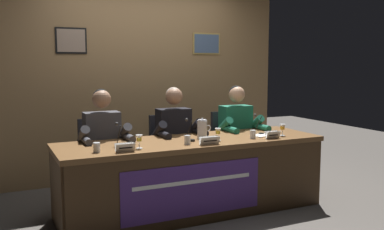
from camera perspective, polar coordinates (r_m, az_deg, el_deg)
ground_plane at (r=4.48m, az=-0.00°, el=-12.61°), size 12.00×12.00×0.00m
wall_back_panelled at (r=5.64m, az=-6.65°, el=4.88°), size 3.89×0.14×2.60m
conference_table at (r=4.24m, az=0.57°, el=-6.71°), size 2.69×0.83×0.73m
chair_left at (r=4.65m, az=-12.19°, el=-6.31°), size 0.44×0.44×0.91m
panelist_left at (r=4.40m, az=-11.69°, el=-3.35°), size 0.51×0.48×1.24m
nameplate_left at (r=3.73m, az=-8.95°, el=-4.31°), size 0.17×0.06×0.08m
juice_glass_left at (r=3.86m, az=-7.08°, el=-3.21°), size 0.06×0.06×0.12m
water_cup_left at (r=3.77m, az=-12.63°, el=-4.33°), size 0.06×0.06×0.08m
microphone_left at (r=3.98m, az=-9.67°, el=-3.12°), size 0.06×0.17×0.22m
chair_center at (r=4.88m, az=-3.00°, el=-5.53°), size 0.44×0.44×0.91m
panelist_center at (r=4.65m, az=-2.08°, el=-2.67°), size 0.51×0.48×1.24m
nameplate_center at (r=4.02m, az=2.34°, el=-3.43°), size 0.20×0.06×0.08m
juice_glass_center at (r=4.24m, az=3.49°, el=-2.28°), size 0.06×0.06×0.12m
water_cup_center at (r=4.04m, az=-0.62°, el=-3.40°), size 0.06×0.06×0.08m
microphone_center at (r=4.22m, az=-0.25°, el=-2.46°), size 0.06×0.17×0.22m
chair_right at (r=5.23m, az=5.14°, el=-4.71°), size 0.44×0.44×0.91m
panelist_right at (r=5.01m, az=6.33°, el=-2.01°), size 0.51×0.48×1.24m
nameplate_right at (r=4.42m, az=10.73°, el=-2.61°), size 0.16×0.06×0.08m
juice_glass_right at (r=4.61m, az=12.00°, el=-1.67°), size 0.06×0.06×0.12m
water_cup_right at (r=4.40m, az=8.14°, el=-2.62°), size 0.06×0.06×0.08m
microphone_right at (r=4.67m, az=8.98°, el=-1.65°), size 0.06×0.17×0.22m
water_pitcher_central at (r=4.37m, az=1.39°, el=-1.87°), size 0.15×0.10×0.21m
document_stack_right at (r=4.57m, az=9.38°, el=-2.71°), size 0.24×0.19×0.01m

